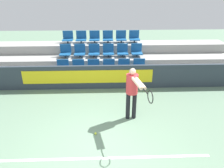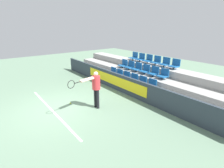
# 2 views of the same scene
# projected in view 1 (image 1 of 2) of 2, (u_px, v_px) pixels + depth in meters

# --- Properties ---
(ground_plane) EXTENTS (30.00, 30.00, 0.00)m
(ground_plane) POSITION_uv_depth(u_px,v_px,m) (100.00, 151.00, 5.54)
(ground_plane) COLOR slate
(court_baseline) EXTENTS (5.39, 0.08, 0.01)m
(court_baseline) POSITION_uv_depth(u_px,v_px,m) (100.00, 158.00, 5.31)
(court_baseline) COLOR white
(court_baseline) RESTS_ON ground
(barrier_wall) EXTENTS (12.33, 0.14, 0.96)m
(barrier_wall) POSITION_uv_depth(u_px,v_px,m) (101.00, 77.00, 8.59)
(barrier_wall) COLOR #2D3842
(barrier_wall) RESTS_ON ground
(bleacher_tier_front) EXTENTS (11.93, 0.95, 0.40)m
(bleacher_tier_front) POSITION_uv_depth(u_px,v_px,m) (101.00, 78.00, 9.21)
(bleacher_tier_front) COLOR #9E9E99
(bleacher_tier_front) RESTS_ON ground
(bleacher_tier_middle) EXTENTS (11.93, 0.95, 0.80)m
(bleacher_tier_middle) POSITION_uv_depth(u_px,v_px,m) (102.00, 66.00, 9.99)
(bleacher_tier_middle) COLOR #9E9E99
(bleacher_tier_middle) RESTS_ON ground
(bleacher_tier_back) EXTENTS (11.93, 0.95, 1.20)m
(bleacher_tier_back) POSITION_uv_depth(u_px,v_px,m) (102.00, 55.00, 10.76)
(bleacher_tier_back) COLOR #9E9E99
(bleacher_tier_back) RESTS_ON ground
(stadium_chair_0) EXTENTS (0.49, 0.45, 0.55)m
(stadium_chair_0) POSITION_uv_depth(u_px,v_px,m) (63.00, 68.00, 9.09)
(stadium_chair_0) COLOR #333333
(stadium_chair_0) RESTS_ON bleacher_tier_front
(stadium_chair_1) EXTENTS (0.49, 0.45, 0.55)m
(stadium_chair_1) POSITION_uv_depth(u_px,v_px,m) (78.00, 68.00, 9.11)
(stadium_chair_1) COLOR #333333
(stadium_chair_1) RESTS_ON bleacher_tier_front
(stadium_chair_2) EXTENTS (0.49, 0.45, 0.55)m
(stadium_chair_2) POSITION_uv_depth(u_px,v_px,m) (94.00, 67.00, 9.13)
(stadium_chair_2) COLOR #333333
(stadium_chair_2) RESTS_ON bleacher_tier_front
(stadium_chair_3) EXTENTS (0.49, 0.45, 0.55)m
(stadium_chair_3) POSITION_uv_depth(u_px,v_px,m) (109.00, 67.00, 9.15)
(stadium_chair_3) COLOR #333333
(stadium_chair_3) RESTS_ON bleacher_tier_front
(stadium_chair_4) EXTENTS (0.49, 0.45, 0.55)m
(stadium_chair_4) POSITION_uv_depth(u_px,v_px,m) (124.00, 67.00, 9.17)
(stadium_chair_4) COLOR #333333
(stadium_chair_4) RESTS_ON bleacher_tier_front
(stadium_chair_5) EXTENTS (0.49, 0.45, 0.55)m
(stadium_chair_5) POSITION_uv_depth(u_px,v_px,m) (139.00, 67.00, 9.19)
(stadium_chair_5) COLOR #333333
(stadium_chair_5) RESTS_ON bleacher_tier_front
(stadium_chair_6) EXTENTS (0.49, 0.45, 0.55)m
(stadium_chair_6) POSITION_uv_depth(u_px,v_px,m) (65.00, 52.00, 9.78)
(stadium_chair_6) COLOR #333333
(stadium_chair_6) RESTS_ON bleacher_tier_middle
(stadium_chair_7) EXTENTS (0.49, 0.45, 0.55)m
(stadium_chair_7) POSITION_uv_depth(u_px,v_px,m) (80.00, 52.00, 9.80)
(stadium_chair_7) COLOR #333333
(stadium_chair_7) RESTS_ON bleacher_tier_middle
(stadium_chair_8) EXTENTS (0.49, 0.45, 0.55)m
(stadium_chair_8) POSITION_uv_depth(u_px,v_px,m) (94.00, 51.00, 9.82)
(stadium_chair_8) COLOR #333333
(stadium_chair_8) RESTS_ON bleacher_tier_middle
(stadium_chair_9) EXTENTS (0.49, 0.45, 0.55)m
(stadium_chair_9) POSITION_uv_depth(u_px,v_px,m) (108.00, 51.00, 9.84)
(stadium_chair_9) COLOR #333333
(stadium_chair_9) RESTS_ON bleacher_tier_middle
(stadium_chair_10) EXTENTS (0.49, 0.45, 0.55)m
(stadium_chair_10) POSITION_uv_depth(u_px,v_px,m) (123.00, 51.00, 9.86)
(stadium_chair_10) COLOR #333333
(stadium_chair_10) RESTS_ON bleacher_tier_middle
(stadium_chair_11) EXTENTS (0.49, 0.45, 0.55)m
(stadium_chair_11) POSITION_uv_depth(u_px,v_px,m) (137.00, 51.00, 9.88)
(stadium_chair_11) COLOR #333333
(stadium_chair_11) RESTS_ON bleacher_tier_middle
(stadium_chair_12) EXTENTS (0.49, 0.45, 0.55)m
(stadium_chair_12) POSITION_uv_depth(u_px,v_px,m) (68.00, 38.00, 10.46)
(stadium_chair_12) COLOR #333333
(stadium_chair_12) RESTS_ON bleacher_tier_back
(stadium_chair_13) EXTENTS (0.49, 0.45, 0.55)m
(stadium_chair_13) POSITION_uv_depth(u_px,v_px,m) (81.00, 38.00, 10.48)
(stadium_chair_13) COLOR #333333
(stadium_chair_13) RESTS_ON bleacher_tier_back
(stadium_chair_14) EXTENTS (0.49, 0.45, 0.55)m
(stadium_chair_14) POSITION_uv_depth(u_px,v_px,m) (95.00, 38.00, 10.51)
(stadium_chair_14) COLOR #333333
(stadium_chair_14) RESTS_ON bleacher_tier_back
(stadium_chair_15) EXTENTS (0.49, 0.45, 0.55)m
(stadium_chair_15) POSITION_uv_depth(u_px,v_px,m) (108.00, 38.00, 10.53)
(stadium_chair_15) COLOR #333333
(stadium_chair_15) RESTS_ON bleacher_tier_back
(stadium_chair_16) EXTENTS (0.49, 0.45, 0.55)m
(stadium_chair_16) POSITION_uv_depth(u_px,v_px,m) (121.00, 37.00, 10.55)
(stadium_chair_16) COLOR #333333
(stadium_chair_16) RESTS_ON bleacher_tier_back
(stadium_chair_17) EXTENTS (0.49, 0.45, 0.55)m
(stadium_chair_17) POSITION_uv_depth(u_px,v_px,m) (134.00, 37.00, 10.57)
(stadium_chair_17) COLOR #333333
(stadium_chair_17) RESTS_ON bleacher_tier_back
(tennis_player) EXTENTS (0.49, 1.60, 1.67)m
(tennis_player) POSITION_uv_depth(u_px,v_px,m) (133.00, 89.00, 6.37)
(tennis_player) COLOR black
(tennis_player) RESTS_ON ground
(tennis_ball) EXTENTS (0.07, 0.07, 0.07)m
(tennis_ball) POSITION_uv_depth(u_px,v_px,m) (96.00, 133.00, 6.13)
(tennis_ball) COLOR #CCDB33
(tennis_ball) RESTS_ON ground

